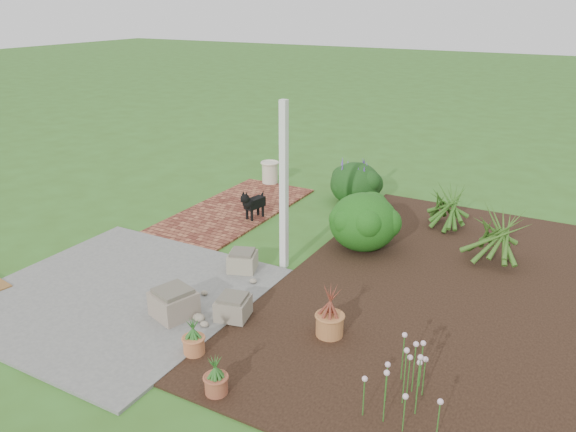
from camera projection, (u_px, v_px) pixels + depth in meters
The scene contains 18 objects.
ground at pixel (264, 265), 8.49m from camera, with size 80.00×80.00×0.00m, color #37611E.
concrete_patio at pixel (118, 294), 7.62m from camera, with size 3.50×3.50×0.04m, color #62625F.
brick_path at pixel (235, 210), 10.68m from camera, with size 1.60×3.50×0.04m, color #5B271D.
garden_bed at pixel (437, 289), 7.76m from camera, with size 4.00×7.00×0.03m, color black.
veranda_post at pixel (284, 188), 7.98m from camera, with size 0.10×0.10×2.50m, color white.
stone_trough_near at pixel (174, 304), 7.01m from camera, with size 0.48×0.48×0.32m, color #766759.
stone_trough_mid at pixel (233, 308), 6.98m from camera, with size 0.38×0.38×0.26m, color gray.
stone_trough_far at pixel (243, 262), 8.21m from camera, with size 0.39×0.39×0.26m, color gray.
black_dog at pixel (253, 203), 10.08m from camera, with size 0.26×0.59×0.51m.
cream_ceramic_urn at pixel (270, 172), 12.12m from camera, with size 0.34×0.34×0.45m, color beige.
evergreen_shrub at pixel (363, 220), 8.87m from camera, with size 1.08×1.08×0.92m, color #0E3609.
agapanthus_clump_back at pixel (498, 230), 8.35m from camera, with size 1.14×1.14×1.03m, color #19410F, non-canonical shape.
agapanthus_clump_front at pixel (448, 202), 9.69m from camera, with size 1.01×1.01×0.90m, color #1A3C0E, non-canonical shape.
pink_flower_patch at pixel (408, 380), 5.36m from camera, with size 1.01×1.01×0.65m, color #113D0F, non-canonical shape.
terracotta_pot_bronze at pixel (330, 325), 6.62m from camera, with size 0.33×0.33×0.27m, color #AB6A3A.
terracotta_pot_small_left at pixel (216, 384), 5.65m from camera, with size 0.23×0.23×0.19m, color #974C33.
terracotta_pot_small_right at pixel (194, 345), 6.29m from camera, with size 0.24×0.24×0.20m, color #B6693D.
purple_flowering_bush at pixel (355, 183), 10.95m from camera, with size 0.99×0.99×0.84m, color black.
Camera 1 is at (4.04, -6.51, 3.75)m, focal length 35.00 mm.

